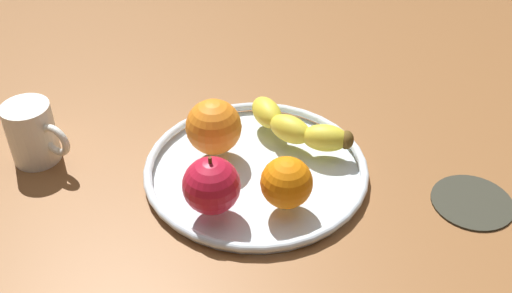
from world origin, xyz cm
name	(u,v)px	position (x,y,z in cm)	size (l,w,h in cm)	color
ground_plane	(256,185)	(0.00, 0.00, -2.00)	(151.50, 151.50, 4.00)	brown
fruit_bowl	(256,169)	(0.00, 0.00, 0.92)	(30.48, 30.48, 1.80)	silver
banana	(296,127)	(2.00, 7.90, 3.68)	(17.78, 7.71, 3.76)	yellow
apple	(212,186)	(-0.55, -9.92, 5.39)	(7.17, 7.17, 7.97)	red
orange_back_left	(287,183)	(6.93, -4.64, 5.06)	(6.52, 6.52, 6.52)	orange
orange_back_right	(212,129)	(-6.61, -0.49, 5.63)	(7.67, 7.67, 7.67)	orange
ambient_mug	(33,133)	(-28.27, -12.12, 4.42)	(10.19, 6.56, 8.79)	white
ambient_coaster	(472,201)	(27.20, 8.82, 0.30)	(10.51, 10.51, 0.60)	#313125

